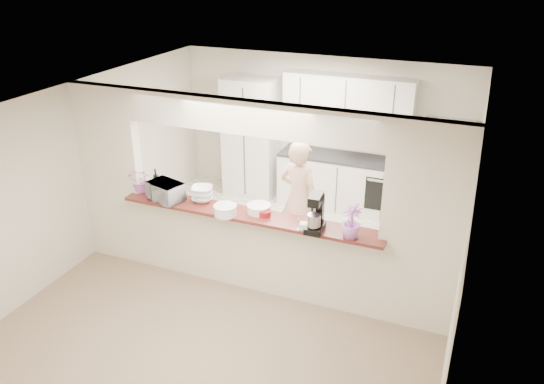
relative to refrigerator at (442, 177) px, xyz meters
The scene contains 19 objects.
floor 3.46m from the refrigerator, 127.72° to the right, with size 6.00×6.00×0.00m, color gray.
tile_overlay 2.48m from the refrigerator, 151.78° to the right, with size 5.00×2.90×0.01m, color silver.
partition 3.41m from the refrigerator, 127.72° to the right, with size 5.00×0.15×2.50m.
bar_counter 3.37m from the refrigerator, 127.68° to the right, with size 3.40×0.38×1.09m.
kitchen_cabinets 2.24m from the refrigerator, behind, with size 3.15×0.62×2.25m.
refrigerator is the anchor object (origin of this frame).
flower_left 4.53m from the refrigerator, 144.09° to the right, with size 0.31×0.27×0.35m, color #D570C3.
wine_bottle_a 4.32m from the refrigerator, 143.21° to the right, with size 0.06×0.06×0.31m.
wine_bottle_b 4.32m from the refrigerator, 143.21° to the right, with size 0.07×0.07×0.33m.
toaster_oven 4.23m from the refrigerator, 139.33° to the right, with size 0.45×0.30×0.25m, color #B9B9BE.
serving_bowls 3.80m from the refrigerator, 136.61° to the right, with size 0.27×0.27×0.20m, color white.
plate_stack_a 3.67m from the refrigerator, 129.00° to the right, with size 0.28×0.28×0.13m.
plate_stack_b 3.28m from the refrigerator, 126.66° to the right, with size 0.29×0.29×0.10m.
red_bowl 3.27m from the refrigerator, 124.62° to the right, with size 0.16×0.16×0.07m, color maroon.
tan_bowl 3.27m from the refrigerator, 127.89° to the right, with size 0.15×0.15×0.07m, color tan.
utensil_caddy 3.08m from the refrigerator, 114.06° to the right, with size 0.26×0.19×0.22m.
stand_mixer 3.05m from the refrigerator, 112.76° to the right, with size 0.22×0.33×0.46m.
flower_right 2.93m from the refrigerator, 105.00° to the right, with size 0.22×0.22×0.40m, color #C168BC.
person 2.40m from the refrigerator, 137.31° to the right, with size 0.63×0.41×1.72m, color #DFAB91.
Camera 1 is at (2.45, -5.32, 4.04)m, focal length 35.00 mm.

